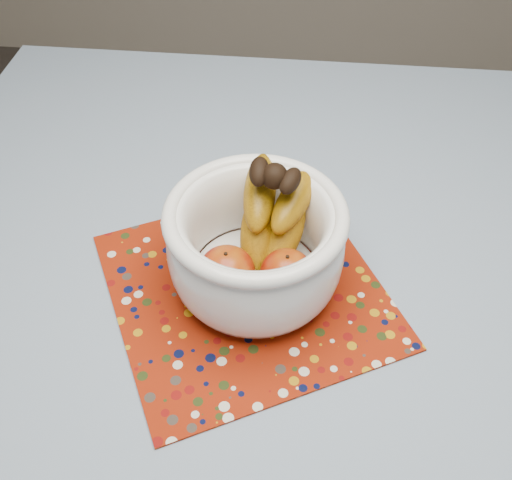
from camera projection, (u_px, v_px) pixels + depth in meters
table at (283, 319)px, 0.95m from camera, size 1.20×1.20×0.75m
tablecloth at (285, 287)px, 0.90m from camera, size 1.32×1.32×0.01m
placemat at (246, 289)px, 0.88m from camera, size 0.51×0.51×0.00m
fruit_bowl at (262, 239)px, 0.83m from camera, size 0.25×0.25×0.20m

